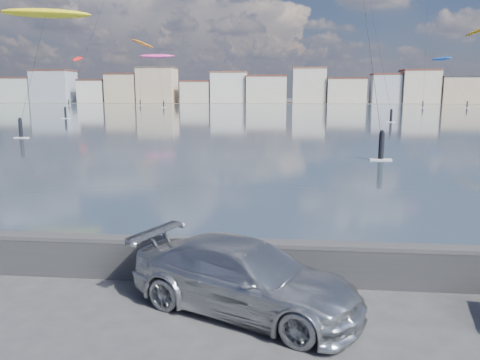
# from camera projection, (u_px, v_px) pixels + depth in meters

# --- Properties ---
(ground) EXTENTS (700.00, 700.00, 0.00)m
(ground) POSITION_uv_depth(u_px,v_px,m) (164.00, 338.00, 8.48)
(ground) COLOR #333335
(ground) RESTS_ON ground
(bay_water) EXTENTS (500.00, 177.00, 0.00)m
(bay_water) POSITION_uv_depth(u_px,v_px,m) (276.00, 113.00, 97.97)
(bay_water) COLOR #2A394E
(bay_water) RESTS_ON ground
(far_shore_strip) EXTENTS (500.00, 60.00, 0.00)m
(far_shore_strip) POSITION_uv_depth(u_px,v_px,m) (282.00, 102.00, 204.07)
(far_shore_strip) COLOR #4C473D
(far_shore_strip) RESTS_ON ground
(seawall) EXTENTS (400.00, 0.36, 1.08)m
(seawall) POSITION_uv_depth(u_px,v_px,m) (192.00, 257.00, 11.02)
(seawall) COLOR #28282B
(seawall) RESTS_ON ground
(far_buildings) EXTENTS (240.79, 13.26, 14.60)m
(far_buildings) POSITION_uv_depth(u_px,v_px,m) (285.00, 88.00, 189.14)
(far_buildings) COLOR #B7C6BC
(far_buildings) RESTS_ON ground
(car_silver) EXTENTS (5.29, 3.82, 1.42)m
(car_silver) POSITION_uv_depth(u_px,v_px,m) (245.00, 277.00, 9.49)
(car_silver) COLOR #B6B9BF
(car_silver) RESTS_ON ground
(kitesurfer_1) EXTENTS (6.91, 19.57, 15.15)m
(kitesurfer_1) POSITION_uv_depth(u_px,v_px,m) (442.00, 59.00, 142.75)
(kitesurfer_1) COLOR blue
(kitesurfer_1) RESTS_ON ground
(kitesurfer_2) EXTENTS (8.42, 13.90, 23.35)m
(kitesurfer_2) POSITION_uv_depth(u_px,v_px,m) (142.00, 45.00, 164.64)
(kitesurfer_2) COLOR orange
(kitesurfer_2) RESTS_ON ground
(kitesurfer_4) EXTENTS (11.21, 12.35, 16.15)m
(kitesurfer_4) POSITION_uv_depth(u_px,v_px,m) (157.00, 56.00, 141.44)
(kitesurfer_4) COLOR #E5338C
(kitesurfer_4) RESTS_ON ground
(kitesurfer_7) EXTENTS (3.25, 16.18, 17.43)m
(kitesurfer_7) POSITION_uv_depth(u_px,v_px,m) (78.00, 60.00, 164.10)
(kitesurfer_7) COLOR red
(kitesurfer_7) RESTS_ON ground
(kitesurfer_8) EXTENTS (11.15, 16.63, 14.46)m
(kitesurfer_8) POSITION_uv_depth(u_px,v_px,m) (46.00, 14.00, 56.75)
(kitesurfer_8) COLOR yellow
(kitesurfer_8) RESTS_ON ground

